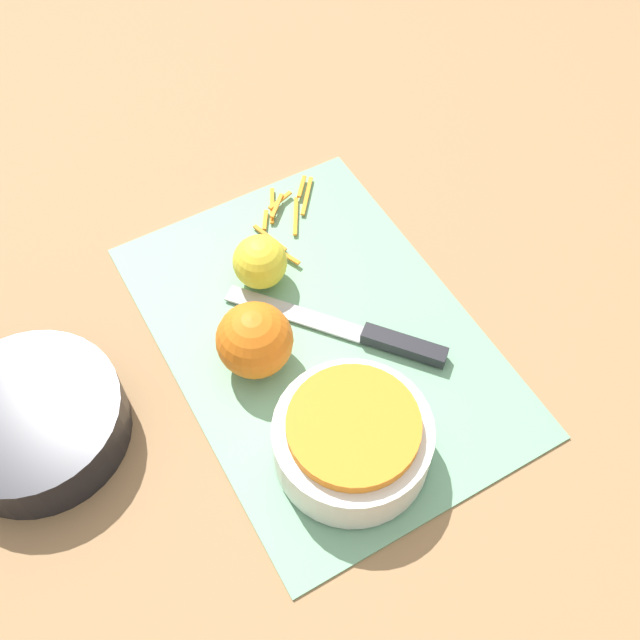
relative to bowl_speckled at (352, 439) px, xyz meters
name	(u,v)px	position (x,y,z in m)	size (l,w,h in m)	color
ground_plane	(320,338)	(0.14, -0.04, -0.04)	(4.00, 4.00, 0.00)	#9E754C
cutting_board	(320,336)	(0.14, -0.04, -0.04)	(0.48, 0.33, 0.01)	#75AD84
bowl_speckled	(352,439)	(0.00, 0.00, 0.00)	(0.16, 0.16, 0.07)	silver
bowl_dark	(35,422)	(0.18, 0.27, -0.01)	(0.19, 0.19, 0.06)	black
knife	(374,337)	(0.11, -0.09, -0.03)	(0.22, 0.18, 0.02)	#232328
orange_left	(255,340)	(0.15, 0.03, 0.01)	(0.08, 0.08, 0.08)	orange
lemon	(260,262)	(0.25, -0.02, 0.00)	(0.06, 0.06, 0.06)	yellow
peel_pile	(284,217)	(0.32, -0.09, -0.03)	(0.13, 0.11, 0.01)	orange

